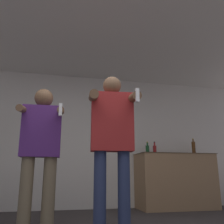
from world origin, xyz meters
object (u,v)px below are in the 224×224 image
(person_woman_foreground, at_px, (112,136))
(bottle_tall_gin, at_px, (194,148))
(bottle_green_wine, at_px, (155,149))
(person_man_side, at_px, (40,146))
(bottle_dark_rum, at_px, (147,149))

(person_woman_foreground, bearing_deg, bottle_tall_gin, 42.64)
(bottle_green_wine, xyz_separation_m, person_woman_foreground, (-1.29, -1.96, -0.08))
(person_woman_foreground, relative_size, person_man_side, 1.03)
(bottle_green_wine, distance_m, bottle_tall_gin, 0.84)
(bottle_tall_gin, relative_size, person_man_side, 0.20)
(bottle_dark_rum, distance_m, person_woman_foreground, 2.26)
(bottle_tall_gin, bearing_deg, person_man_side, -152.59)
(person_man_side, bearing_deg, bottle_tall_gin, 27.41)
(bottle_dark_rum, xyz_separation_m, person_woman_foreground, (-1.14, -1.96, -0.08))
(bottle_tall_gin, distance_m, person_man_side, 3.26)
(bottle_green_wine, bearing_deg, bottle_tall_gin, 0.00)
(bottle_tall_gin, xyz_separation_m, person_woman_foreground, (-2.12, -1.96, -0.12))
(bottle_green_wine, distance_m, person_woman_foreground, 2.34)
(bottle_green_wine, height_order, bottle_tall_gin, bottle_tall_gin)
(person_woman_foreground, xyz_separation_m, person_man_side, (-0.77, 0.46, -0.08))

